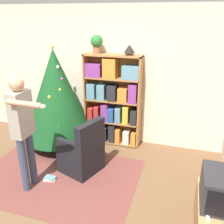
{
  "coord_description": "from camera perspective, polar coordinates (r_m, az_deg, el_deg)",
  "views": [
    {
      "loc": [
        1.53,
        -2.39,
        2.43
      ],
      "look_at": [
        0.5,
        0.94,
        1.05
      ],
      "focal_mm": 40.0,
      "sensor_mm": 36.0,
      "label": 1
    }
  ],
  "objects": [
    {
      "name": "ground_plane",
      "position": [
        3.74,
        -12.37,
        -19.54
      ],
      "size": [
        14.0,
        14.0,
        0.0
      ],
      "primitive_type": "plane",
      "color": "brown"
    },
    {
      "name": "wall_back",
      "position": [
        4.91,
        -1.47,
        8.28
      ],
      "size": [
        8.0,
        0.1,
        2.6
      ],
      "color": "beige",
      "rests_on": "ground_plane"
    },
    {
      "name": "area_rug",
      "position": [
        4.2,
        -12.34,
        -14.25
      ],
      "size": [
        2.51,
        1.74,
        0.01
      ],
      "color": "brown",
      "rests_on": "ground_plane"
    },
    {
      "name": "bookshelf",
      "position": [
        4.75,
        0.24,
        2.4
      ],
      "size": [
        1.08,
        0.3,
        1.75
      ],
      "color": "#A8703D",
      "rests_on": "ground_plane"
    },
    {
      "name": "tv_stand",
      "position": [
        3.38,
        22.75,
        -21.4
      ],
      "size": [
        0.46,
        0.9,
        0.42
      ],
      "color": "tan",
      "rests_on": "ground_plane"
    },
    {
      "name": "television",
      "position": [
        3.13,
        23.85,
        -15.9
      ],
      "size": [
        0.44,
        0.53,
        0.39
      ],
      "color": "#28282D",
      "rests_on": "tv_stand"
    },
    {
      "name": "game_remote",
      "position": [
        3.02,
        21.01,
        -21.49
      ],
      "size": [
        0.04,
        0.12,
        0.02
      ],
      "color": "white",
      "rests_on": "tv_stand"
    },
    {
      "name": "christmas_tree",
      "position": [
        4.71,
        -12.6,
        3.91
      ],
      "size": [
        1.32,
        1.32,
        1.94
      ],
      "color": "#4C3323",
      "rests_on": "ground_plane"
    },
    {
      "name": "armchair",
      "position": [
        4.12,
        -6.77,
        -9.34
      ],
      "size": [
        0.72,
        0.72,
        0.92
      ],
      "rotation": [
        0.0,
        0.0,
        -1.91
      ],
      "color": "black",
      "rests_on": "ground_plane"
    },
    {
      "name": "standing_person",
      "position": [
        3.62,
        -19.67,
        -2.93
      ],
      "size": [
        0.63,
        0.49,
        1.69
      ],
      "rotation": [
        0.0,
        0.0,
        -1.61
      ],
      "color": "#38425B",
      "rests_on": "ground_plane"
    },
    {
      "name": "potted_plant",
      "position": [
        4.62,
        -3.53,
        15.51
      ],
      "size": [
        0.22,
        0.22,
        0.33
      ],
      "color": "#935B38",
      "rests_on": "bookshelf"
    },
    {
      "name": "table_lamp",
      "position": [
        4.46,
        4.0,
        14.13
      ],
      "size": [
        0.2,
        0.2,
        0.18
      ],
      "color": "#473828",
      "rests_on": "bookshelf"
    },
    {
      "name": "book_pile_near_tree",
      "position": [
        4.66,
        -7.81,
        -9.36
      ],
      "size": [
        0.24,
        0.18,
        0.1
      ],
      "color": "#232328",
      "rests_on": "ground_plane"
    },
    {
      "name": "book_pile_by_chair",
      "position": [
        4.15,
        -13.98,
        -14.54
      ],
      "size": [
        0.21,
        0.16,
        0.06
      ],
      "color": "beige",
      "rests_on": "ground_plane"
    }
  ]
}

